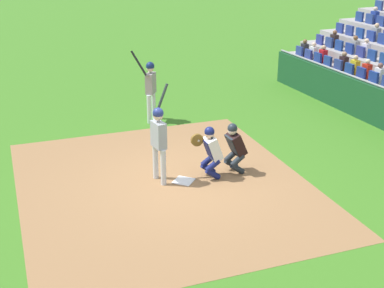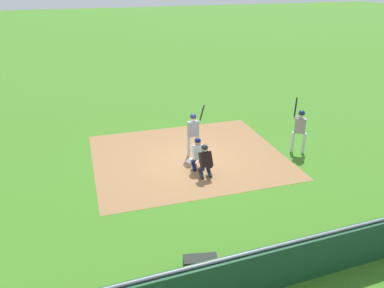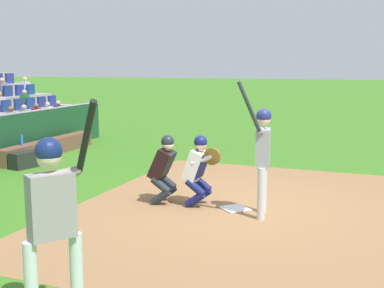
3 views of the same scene
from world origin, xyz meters
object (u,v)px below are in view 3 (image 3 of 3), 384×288
Objects in this scene: home_plate_marker at (235,208)px; catcher_crouching at (199,167)px; dugout_bench at (49,147)px; equipment_duffel_bag at (27,160)px; batter_at_plate at (263,150)px; home_plate_umpire at (164,166)px; water_bottle_on_bench at (22,140)px; on_deck_batter at (53,209)px.

home_plate_marker is 0.34× the size of catcher_crouching.
dugout_bench is (-3.47, -5.63, -0.50)m from catcher_crouching.
batter_at_plate is at bearing 85.26° from equipment_duffel_bag.
home_plate_umpire is (0.04, -0.66, -0.02)m from catcher_crouching.
water_bottle_on_bench is 0.32× the size of equipment_duffel_bag.
water_bottle_on_bench is (-2.44, -5.03, -0.12)m from home_plate_umpire.
dugout_bench is at bearing -148.95° from equipment_duffel_bag.
batter_at_plate reaches higher than on_deck_batter.
home_plate_marker is 0.20× the size of on_deck_batter.
home_plate_marker is 1.50m from home_plate_umpire.
equipment_duffel_bag is (0.58, 0.58, -0.38)m from water_bottle_on_bench.
equipment_duffel_bag is (-1.82, -5.10, -0.52)m from catcher_crouching.
batter_at_plate reaches higher than home_plate_umpire.
home_plate_marker is at bearing 85.92° from equipment_duffel_bag.
batter_at_plate is 1.91m from home_plate_umpire.
equipment_duffel_bag is (-2.07, -6.30, -0.94)m from batter_at_plate.
home_plate_umpire reaches higher than home_plate_marker.
water_bottle_on_bench is 0.12× the size of on_deck_batter.
batter_at_plate reaches higher than equipment_duffel_bag.
water_bottle_on_bench is (1.06, -0.06, 0.36)m from dugout_bench.
batter_at_plate is 7.82m from dugout_bench.
on_deck_batter is at bearing 52.77° from equipment_duffel_bag.
catcher_crouching is (0.00, -0.68, 0.71)m from home_plate_marker.
equipment_duffel_bag is 0.38× the size of on_deck_batter.
home_plate_marker is 1.62× the size of water_bottle_on_bench.
on_deck_batter is (4.39, 0.67, 0.47)m from home_plate_umpire.
water_bottle_on_bench is (-2.41, -5.68, -0.15)m from catcher_crouching.
home_plate_umpire is at bearing 54.79° from dugout_bench.
home_plate_umpire is 4.73× the size of water_bottle_on_bench.
water_bottle_on_bench is at bearing -110.70° from home_plate_marker.
dugout_bench is (-3.51, -4.97, -0.48)m from home_plate_umpire.
water_bottle_on_bench is (-2.65, -6.88, -0.56)m from batter_at_plate.
water_bottle_on_bench is 0.90m from equipment_duffel_bag.
batter_at_plate is at bearing 68.95° from water_bottle_on_bench.
water_bottle_on_bench is 8.92m from on_deck_batter.
catcher_crouching is 1.54× the size of equipment_duffel_bag.
home_plate_marker is at bearing 90.04° from catcher_crouching.
equipment_duffel_bag is (-1.86, -4.45, -0.50)m from home_plate_umpire.
batter_at_plate is 7.39m from water_bottle_on_bench.
dugout_bench is at bearing -144.43° from on_deck_batter.
water_bottle_on_bench is at bearing -112.94° from catcher_crouching.
water_bottle_on_bench reaches higher than home_plate_marker.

